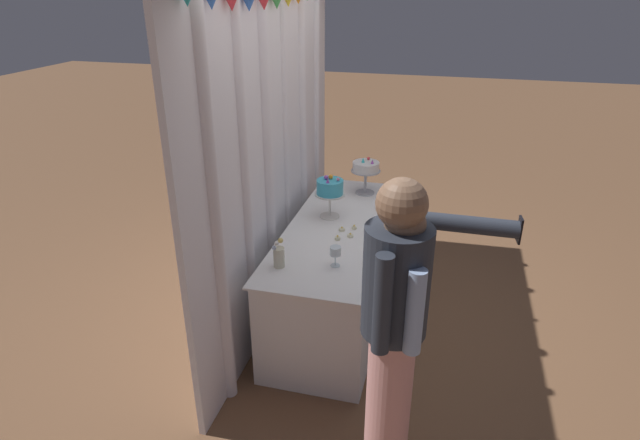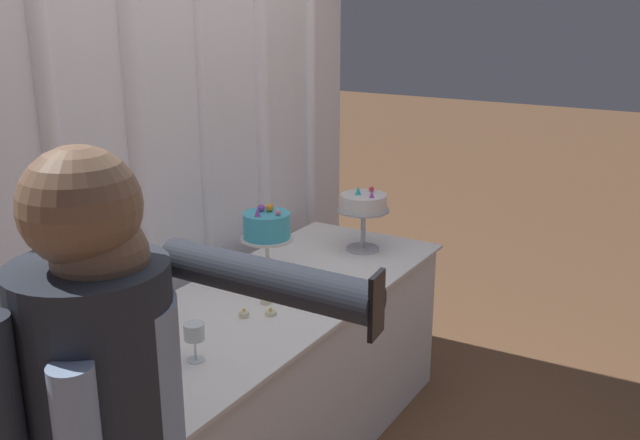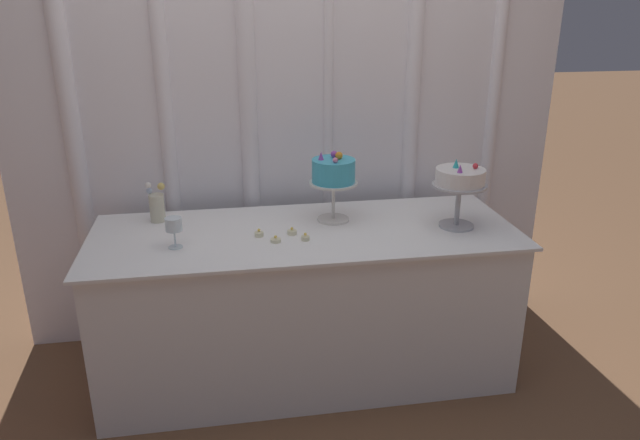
# 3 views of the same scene
# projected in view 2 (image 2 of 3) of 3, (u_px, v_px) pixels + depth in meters

# --- Properties ---
(draped_curtain) EXTENTS (2.95, 0.18, 2.78)m
(draped_curtain) POSITION_uv_depth(u_px,v_px,m) (166.00, 113.00, 3.06)
(draped_curtain) COLOR white
(draped_curtain) RESTS_ON ground_plane
(cake_table) EXTENTS (2.03, 0.78, 0.78)m
(cake_table) POSITION_uv_depth(u_px,v_px,m) (271.00, 377.00, 3.17)
(cake_table) COLOR white
(cake_table) RESTS_ON ground_plane
(cake_display_nearleft) EXTENTS (0.24, 0.24, 0.35)m
(cake_display_nearleft) POSITION_uv_depth(u_px,v_px,m) (267.00, 229.00, 3.17)
(cake_display_nearleft) COLOR silver
(cake_display_nearleft) RESTS_ON cake_table
(cake_display_nearright) EXTENTS (0.26, 0.26, 0.33)m
(cake_display_nearright) POSITION_uv_depth(u_px,v_px,m) (364.00, 206.00, 3.55)
(cake_display_nearright) COLOR #B2B2B7
(cake_display_nearright) RESTS_ON cake_table
(wine_glass) EXTENTS (0.07, 0.07, 0.14)m
(wine_glass) POSITION_uv_depth(u_px,v_px,m) (194.00, 333.00, 2.48)
(wine_glass) COLOR silver
(wine_glass) RESTS_ON cake_table
(flower_vase) EXTENTS (0.09, 0.07, 0.20)m
(flower_vase) POSITION_uv_depth(u_px,v_px,m) (100.00, 327.00, 2.58)
(flower_vase) COLOR beige
(flower_vase) RESTS_ON cake_table
(tealight_far_left) EXTENTS (0.04, 0.04, 0.04)m
(tealight_far_left) POSITION_uv_depth(u_px,v_px,m) (244.00, 314.00, 2.85)
(tealight_far_left) COLOR beige
(tealight_far_left) RESTS_ON cake_table
(tealight_near_left) EXTENTS (0.05, 0.05, 0.03)m
(tealight_near_left) POSITION_uv_depth(u_px,v_px,m) (271.00, 313.00, 2.87)
(tealight_near_left) COLOR beige
(tealight_near_left) RESTS_ON cake_table
(tealight_near_right) EXTENTS (0.05, 0.05, 0.04)m
(tealight_near_right) POSITION_uv_depth(u_px,v_px,m) (266.00, 301.00, 2.98)
(tealight_near_right) COLOR beige
(tealight_near_right) RESTS_ON cake_table
(tealight_far_right) EXTENTS (0.04, 0.04, 0.04)m
(tealight_far_right) POSITION_uv_depth(u_px,v_px,m) (290.00, 301.00, 2.98)
(tealight_far_right) COLOR beige
(tealight_far_right) RESTS_ON cake_table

